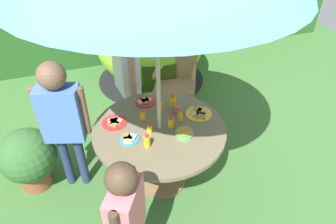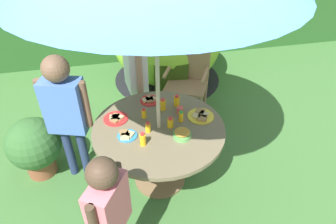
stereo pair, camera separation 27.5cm
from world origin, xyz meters
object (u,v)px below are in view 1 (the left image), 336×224
object	(u,v)px
garden_table	(160,138)
child_in_white_shirt	(126,70)
snack_bowl	(185,133)
dome_tent	(150,41)
potted_plant	(29,157)
juice_bottle_far_right	(171,122)
plate_mid_left	(145,101)
juice_bottle_near_left	(150,129)
wooden_chair	(176,77)
juice_bottle_front_edge	(160,105)
juice_bottle_spot_a	(173,100)
juice_bottle_mid_right	(143,115)
plate_near_right	(129,138)
plate_center_front	(114,122)
child_in_pink_shirt	(126,212)
child_in_blue_shirt	(62,114)
cup_near	(178,109)
plate_center_back	(199,113)
juice_bottle_back_edge	(180,116)
juice_bottle_far_left	(147,141)

from	to	relation	value
garden_table	child_in_white_shirt	xyz separation A→B (m)	(-0.10, 0.88, 0.31)
snack_bowl	dome_tent	bearing A→B (deg)	81.28
potted_plant	juice_bottle_far_right	bearing A→B (deg)	-16.32
potted_plant	plate_mid_left	distance (m)	1.29
juice_bottle_near_left	wooden_chair	bearing A→B (deg)	59.62
dome_tent	plate_mid_left	bearing A→B (deg)	-100.01
juice_bottle_front_edge	juice_bottle_far_right	bearing A→B (deg)	-87.32
juice_bottle_front_edge	juice_bottle_spot_a	distance (m)	0.16
dome_tent	juice_bottle_mid_right	distance (m)	2.03
potted_plant	wooden_chair	bearing A→B (deg)	23.46
plate_near_right	child_in_white_shirt	bearing A→B (deg)	77.69
snack_bowl	plate_center_front	world-z (taller)	snack_bowl
plate_mid_left	juice_bottle_far_right	size ratio (longest dim) A/B	1.91
child_in_pink_shirt	juice_bottle_near_left	world-z (taller)	child_in_pink_shirt
wooden_chair	plate_near_right	size ratio (longest dim) A/B	4.99
plate_center_front	juice_bottle_near_left	distance (m)	0.37
child_in_white_shirt	plate_center_front	bearing A→B (deg)	-29.32
child_in_blue_shirt	juice_bottle_far_right	bearing A→B (deg)	0.92
plate_near_right	cup_near	xyz separation A→B (m)	(0.56, 0.24, 0.02)
plate_center_front	juice_bottle_spot_a	bearing A→B (deg)	9.05
plate_center_back	juice_bottle_front_edge	xyz separation A→B (m)	(-0.34, 0.20, 0.05)
plate_near_right	plate_center_front	bearing A→B (deg)	105.97
plate_center_back	juice_bottle_far_right	bearing A→B (deg)	-164.74
garden_table	juice_bottle_front_edge	distance (m)	0.34
plate_near_right	plate_mid_left	xyz separation A→B (m)	(0.30, 0.51, -0.00)
juice_bottle_back_edge	juice_bottle_spot_a	bearing A→B (deg)	85.38
wooden_chair	juice_bottle_back_edge	distance (m)	1.23
potted_plant	plate_center_front	bearing A→B (deg)	-11.38
juice_bottle_back_edge	wooden_chair	bearing A→B (deg)	71.29
juice_bottle_front_edge	juice_bottle_far_left	bearing A→B (deg)	-119.96
juice_bottle_far_right	juice_bottle_front_edge	distance (m)	0.29
potted_plant	juice_bottle_spot_a	distance (m)	1.55
dome_tent	juice_bottle_back_edge	size ratio (longest dim) A/B	16.55
dome_tent	juice_bottle_back_edge	world-z (taller)	dome_tent
child_in_white_shirt	plate_near_right	xyz separation A→B (m)	(-0.21, -0.95, -0.16)
plate_mid_left	juice_bottle_spot_a	size ratio (longest dim) A/B	1.64
child_in_pink_shirt	juice_bottle_mid_right	distance (m)	1.08
juice_bottle_far_right	cup_near	distance (m)	0.24
snack_bowl	juice_bottle_near_left	size ratio (longest dim) A/B	1.51
dome_tent	plate_near_right	distance (m)	2.33
juice_bottle_back_edge	plate_near_right	bearing A→B (deg)	-168.21
juice_bottle_far_left	juice_bottle_front_edge	distance (m)	0.55
child_in_pink_shirt	juice_bottle_far_left	xyz separation A→B (m)	(0.33, 0.63, 0.00)
child_in_blue_shirt	juice_bottle_back_edge	xyz separation A→B (m)	(1.06, -0.23, -0.12)
wooden_chair	plate_center_front	xyz separation A→B (m)	(-1.00, -0.98, 0.22)
wooden_chair	plate_mid_left	bearing A→B (deg)	-102.81
plate_near_right	juice_bottle_back_edge	size ratio (longest dim) A/B	1.54
juice_bottle_far_left	plate_mid_left	bearing A→B (deg)	75.61
cup_near	plate_mid_left	bearing A→B (deg)	134.11
plate_mid_left	juice_bottle_far_right	xyz separation A→B (m)	(0.12, -0.46, 0.04)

